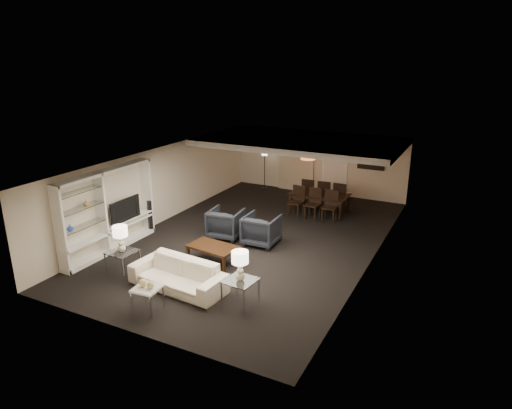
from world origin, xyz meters
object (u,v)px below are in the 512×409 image
object	(u,v)px
table_lamp_right	(240,266)
vase_blue	(70,228)
chair_fr	(341,196)
vase_amber	(86,203)
chair_nl	(296,202)
floor_lamp	(265,169)
side_table_right	(240,292)
armchair_right	(261,230)
marble_table	(148,299)
floor_speaker	(150,217)
pendant_light	(308,156)
chair_fm	(325,194)
sofa	(178,275)
table_lamp_left	(121,239)
television	(122,209)
chair_fl	(309,192)
chair_nr	(330,207)
chair_nm	(312,204)
coffee_table	(213,254)
dining_table	(319,204)
armchair_left	(226,223)
side_table_left	(123,262)

from	to	relation	value
table_lamp_right	vase_blue	bearing A→B (deg)	-175.51
table_lamp_right	chair_fr	world-z (taller)	table_lamp_right
vase_amber	chair_nl	size ratio (longest dim) A/B	0.16
floor_lamp	side_table_right	bearing A→B (deg)	-67.57
armchair_right	marble_table	bearing A→B (deg)	80.59
vase_amber	floor_speaker	xyz separation A→B (m)	(0.11, 2.34, -1.12)
pendant_light	chair_fr	size ratio (longest dim) A/B	0.50
side_table_right	chair_nl	world-z (taller)	chair_nl
chair_nl	chair_fm	bearing A→B (deg)	72.07
sofa	table_lamp_left	bearing A→B (deg)	-175.20
armchair_right	chair_fm	bearing A→B (deg)	-100.06
television	chair_fl	bearing A→B (deg)	-31.63
television	chair_nr	xyz separation A→B (m)	(4.79, 4.52, -0.56)
vase_amber	chair_nr	distance (m)	7.60
table_lamp_right	chair_fm	bearing A→B (deg)	93.96
vase_blue	chair_nm	size ratio (longest dim) A/B	0.17
pendant_light	marble_table	xyz separation A→B (m)	(-0.59, -8.17, -1.65)
coffee_table	side_table_right	distance (m)	2.34
dining_table	chair_nl	world-z (taller)	chair_nl
chair_fm	chair_nr	bearing A→B (deg)	108.79
armchair_left	dining_table	xyz separation A→B (m)	(1.79, 3.36, -0.09)
side_table_left	chair_nr	distance (m)	6.96
pendant_light	chair_nm	world-z (taller)	pendant_light
marble_table	chair_fr	world-z (taller)	chair_fr
sofa	floor_speaker	xyz separation A→B (m)	(-2.91, 2.58, 0.17)
side_table_left	table_lamp_right	distance (m)	3.46
armchair_left	chair_nm	distance (m)	3.25
armchair_left	chair_nl	distance (m)	2.96
pendant_light	floor_speaker	bearing A→B (deg)	-127.91
floor_lamp	chair_nr	bearing A→B (deg)	-35.53
pendant_light	television	bearing A→B (deg)	-122.67
chair_nr	armchair_right	bearing A→B (deg)	-116.80
side_table_left	table_lamp_left	size ratio (longest dim) A/B	0.97
television	chair_fl	size ratio (longest dim) A/B	1.09
sofa	chair_fl	bearing A→B (deg)	90.16
marble_table	vase_amber	bearing A→B (deg)	156.16
dining_table	chair_fl	distance (m)	0.90
coffee_table	chair_fl	world-z (taller)	chair_fl
sofa	side_table_left	world-z (taller)	sofa
coffee_table	chair_nr	bearing A→B (deg)	67.88
table_lamp_left	marble_table	distance (m)	2.14
armchair_left	table_lamp_left	bearing A→B (deg)	65.25
armchair_left	vase_blue	size ratio (longest dim) A/B	5.48
television	chair_fl	distance (m)	6.86
table_lamp_right	television	xyz separation A→B (m)	(-4.69, 1.49, 0.13)
television	sofa	bearing A→B (deg)	-116.47
side_table_left	armchair_left	bearing A→B (deg)	71.57
marble_table	chair_nm	bearing A→B (deg)	80.47
sofa	vase_blue	world-z (taller)	vase_blue
pendant_light	vase_amber	world-z (taller)	pendant_light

